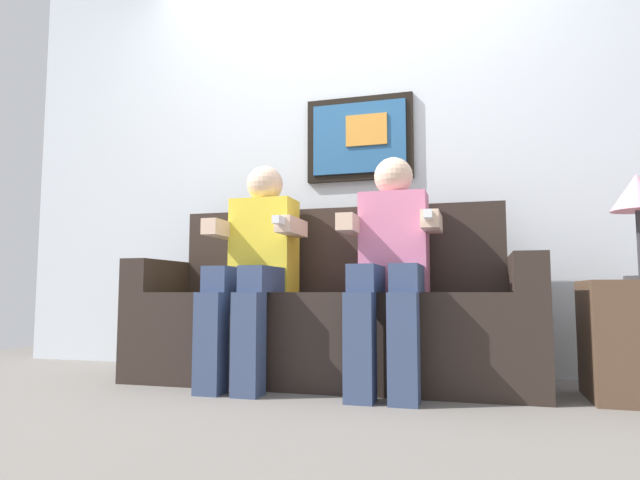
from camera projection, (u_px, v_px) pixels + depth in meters
ground_plane at (311, 394)px, 2.42m from camera, size 5.73×5.73×0.00m
back_wall_assembly at (349, 149)px, 3.27m from camera, size 4.41×0.10×2.60m
couch at (330, 320)px, 2.76m from camera, size 2.01×0.58×0.90m
person_on_left at (255, 261)px, 2.72m from camera, size 0.46×0.56×1.11m
person_on_right at (391, 259)px, 2.54m from camera, size 0.46×0.56×1.11m
side_table_right at (637, 340)px, 2.28m from camera, size 0.40×0.40×0.50m
table_lamp at (637, 197)px, 2.36m from camera, size 0.22×0.22×0.46m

